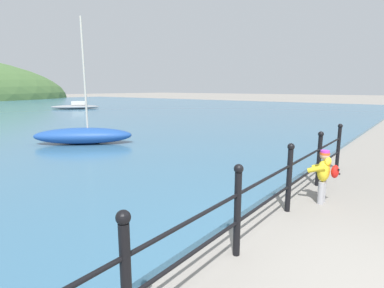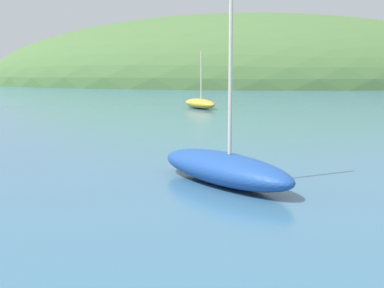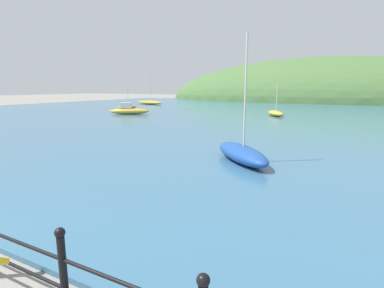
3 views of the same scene
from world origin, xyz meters
name	(u,v)px [view 1 (image 1 of 3)]	position (x,y,z in m)	size (l,w,h in m)	color
iron_railing	(238,208)	(-0.16, 1.50, 0.64)	(10.78, 0.12, 1.21)	black
child_in_coat	(325,172)	(2.39, 1.12, 0.61)	(0.38, 0.53, 1.00)	#99999E
boat_blue_hull	(83,135)	(2.77, 9.60, 0.41)	(3.16, 3.26, 4.45)	#1E4793
boat_far_right	(76,106)	(12.88, 26.98, 0.34)	(4.34, 3.96, 0.74)	gray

